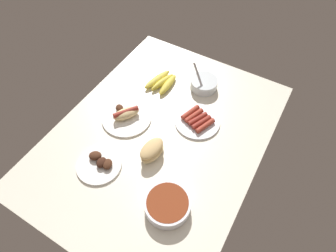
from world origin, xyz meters
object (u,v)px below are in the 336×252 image
(plate_grilled_meat, at_px, (100,163))
(bowl_chili, at_px, (167,204))
(bread_stack, at_px, (152,150))
(plate_hotdog_assembled, at_px, (126,115))
(banana_bunch, at_px, (162,82))
(plate_sausages, at_px, (197,120))
(bowl_coleslaw, at_px, (204,83))

(plate_grilled_meat, distance_m, bowl_chili, 0.35)
(bread_stack, height_order, plate_grilled_meat, bread_stack)
(plate_grilled_meat, xyz_separation_m, plate_hotdog_assembled, (-0.27, -0.05, 0.01))
(plate_hotdog_assembled, height_order, banana_bunch, plate_hotdog_assembled)
(plate_grilled_meat, height_order, banana_bunch, plate_grilled_meat)
(plate_sausages, xyz_separation_m, bowl_coleslaw, (-0.22, -0.08, 0.02))
(bowl_chili, distance_m, bowl_coleslaw, 0.67)
(bread_stack, bearing_deg, plate_hotdog_assembled, -117.70)
(plate_grilled_meat, relative_size, plate_hotdog_assembled, 0.80)
(banana_bunch, bearing_deg, bread_stack, 25.45)
(plate_hotdog_assembled, bearing_deg, plate_sausages, 115.83)
(bread_stack, relative_size, plate_grilled_meat, 0.72)
(plate_hotdog_assembled, distance_m, bowl_coleslaw, 0.43)
(plate_hotdog_assembled, distance_m, banana_bunch, 0.28)
(bread_stack, bearing_deg, plate_grilled_meat, -47.18)
(bread_stack, xyz_separation_m, plate_sausages, (-0.26, 0.09, -0.02))
(banana_bunch, relative_size, bowl_coleslaw, 1.24)
(banana_bunch, bearing_deg, plate_grilled_meat, 2.16)
(plate_sausages, xyz_separation_m, plate_grilled_meat, (0.42, -0.25, -0.00))
(plate_grilled_meat, bearing_deg, bowl_coleslaw, 164.35)
(bread_stack, xyz_separation_m, plate_grilled_meat, (0.15, -0.17, -0.02))
(bowl_chili, bearing_deg, bread_stack, -133.95)
(bowl_coleslaw, bearing_deg, plate_sausages, 18.91)
(plate_sausages, distance_m, banana_bunch, 0.30)
(banana_bunch, bearing_deg, bowl_chili, 32.85)
(plate_grilled_meat, bearing_deg, plate_hotdog_assembled, -169.06)
(bread_stack, height_order, plate_sausages, bread_stack)
(bread_stack, relative_size, plate_hotdog_assembled, 0.58)
(plate_sausages, relative_size, plate_grilled_meat, 1.12)
(bowl_coleslaw, bearing_deg, plate_hotdog_assembled, -32.11)
(banana_bunch, bearing_deg, bowl_coleslaw, 113.93)
(bread_stack, height_order, bowl_chili, bread_stack)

